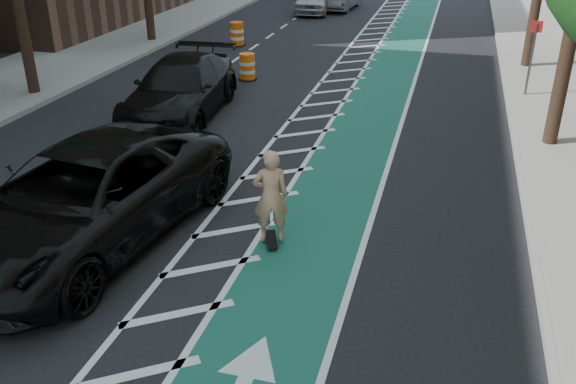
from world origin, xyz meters
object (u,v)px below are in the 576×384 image
(suv_near, at_px, (85,197))
(skateboarder, at_px, (271,196))
(barrel_a, at_px, (157,88))
(suv_far, at_px, (181,89))

(suv_near, bearing_deg, skateboarder, 21.00)
(skateboarder, distance_m, barrel_a, 9.79)
(suv_near, distance_m, suv_far, 7.34)
(suv_far, height_order, barrel_a, suv_far)
(skateboarder, xyz_separation_m, suv_near, (-3.34, -0.80, -0.08))
(skateboarder, height_order, suv_far, skateboarder)
(skateboarder, bearing_deg, barrel_a, -72.38)
(barrel_a, bearing_deg, suv_far, -40.94)
(suv_near, xyz_separation_m, suv_far, (-1.36, 7.21, -0.08))
(skateboarder, xyz_separation_m, suv_far, (-4.70, 6.42, -0.17))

